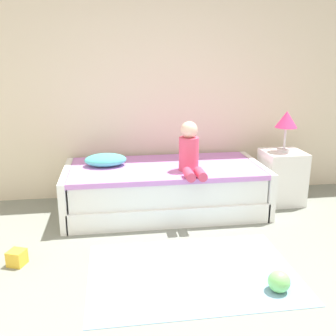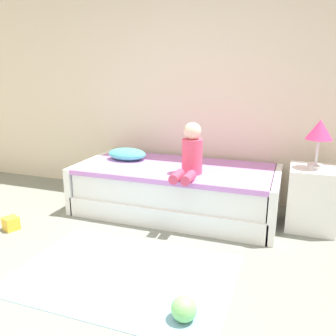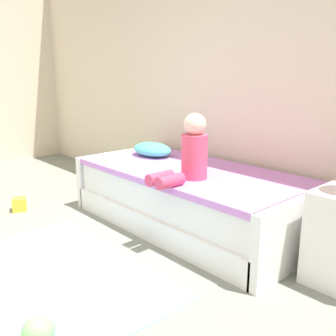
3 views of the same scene
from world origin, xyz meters
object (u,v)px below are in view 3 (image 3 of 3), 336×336
(pillow, at_px, (152,149))
(toy_block, at_px, (19,204))
(child_figure, at_px, (190,153))
(toy_ball, at_px, (38,332))
(bed, at_px, (189,197))

(pillow, xyz_separation_m, toy_block, (-0.72, -1.07, -0.50))
(child_figure, distance_m, toy_ball, 1.58)
(pillow, distance_m, toy_block, 1.39)
(toy_ball, distance_m, toy_block, 2.04)
(toy_block, bearing_deg, bed, 35.99)
(pillow, bearing_deg, bed, -9.20)
(pillow, bearing_deg, child_figure, -21.35)
(bed, relative_size, toy_ball, 13.18)
(toy_ball, bearing_deg, toy_block, 161.24)
(pillow, height_order, toy_ball, pillow)
(pillow, bearing_deg, toy_block, -123.94)
(child_figure, height_order, pillow, child_figure)
(child_figure, height_order, toy_block, child_figure)
(pillow, bearing_deg, toy_ball, -54.93)
(bed, bearing_deg, child_figure, -45.66)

